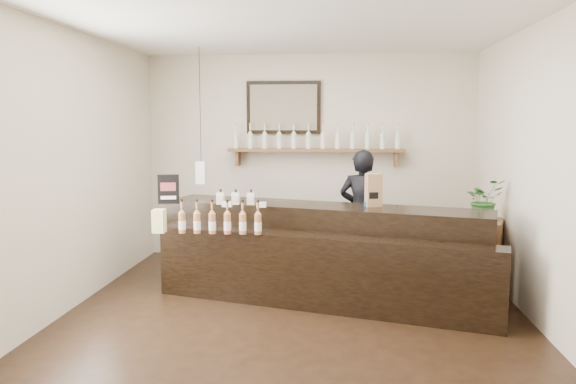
# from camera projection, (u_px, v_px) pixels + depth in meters

# --- Properties ---
(ground) EXTENTS (5.00, 5.00, 0.00)m
(ground) POSITION_uv_depth(u_px,v_px,m) (294.00, 315.00, 5.48)
(ground) COLOR black
(ground) RESTS_ON ground
(room_shell) EXTENTS (5.00, 5.00, 5.00)m
(room_shell) POSITION_uv_depth(u_px,v_px,m) (294.00, 140.00, 5.27)
(room_shell) COLOR beige
(room_shell) RESTS_ON ground
(back_wall_decor) EXTENTS (2.66, 0.96, 1.69)m
(back_wall_decor) POSITION_uv_depth(u_px,v_px,m) (298.00, 131.00, 7.63)
(back_wall_decor) COLOR brown
(back_wall_decor) RESTS_ON ground
(counter) EXTENTS (3.58, 1.87, 1.16)m
(counter) POSITION_uv_depth(u_px,v_px,m) (321.00, 256.00, 5.96)
(counter) COLOR black
(counter) RESTS_ON ground
(promo_sign) EXTENTS (0.23, 0.07, 0.32)m
(promo_sign) POSITION_uv_depth(u_px,v_px,m) (168.00, 189.00, 6.10)
(promo_sign) COLOR black
(promo_sign) RESTS_ON counter
(paper_bag) EXTENTS (0.18, 0.15, 0.35)m
(paper_bag) POSITION_uv_depth(u_px,v_px,m) (373.00, 190.00, 5.90)
(paper_bag) COLOR #9A724A
(paper_bag) RESTS_ON counter
(tape_dispenser) EXTENTS (0.13, 0.06, 0.10)m
(tape_dispenser) POSITION_uv_depth(u_px,v_px,m) (370.00, 203.00, 5.92)
(tape_dispenser) COLOR #1856A9
(tape_dispenser) RESTS_ON counter
(side_cabinet) EXTENTS (0.57, 0.66, 0.81)m
(side_cabinet) POSITION_uv_depth(u_px,v_px,m) (482.00, 256.00, 6.18)
(side_cabinet) COLOR brown
(side_cabinet) RESTS_ON ground
(potted_plant) EXTENTS (0.51, 0.49, 0.45)m
(potted_plant) POSITION_uv_depth(u_px,v_px,m) (484.00, 200.00, 6.11)
(potted_plant) COLOR #296127
(potted_plant) RESTS_ON side_cabinet
(shopkeeper) EXTENTS (0.73, 0.57, 1.75)m
(shopkeeper) POSITION_uv_depth(u_px,v_px,m) (362.00, 205.00, 6.84)
(shopkeeper) COLOR black
(shopkeeper) RESTS_ON ground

